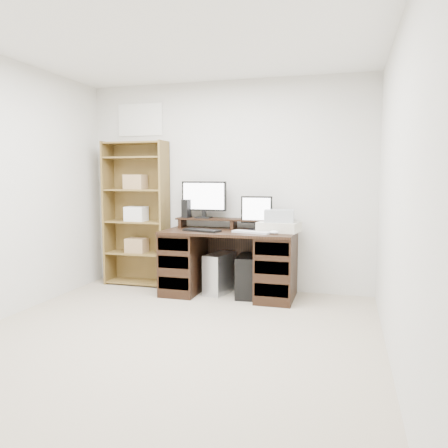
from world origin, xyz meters
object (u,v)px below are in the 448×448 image
at_px(tower_black, 247,276).
at_px(bookshelf, 137,212).
at_px(tower_silver, 220,273).
at_px(monitor_wide, 204,198).
at_px(desk, 229,262).
at_px(printer, 279,227).
at_px(monitor_small, 257,212).

xyz_separation_m(tower_black, bookshelf, (-1.47, 0.20, 0.68)).
bearing_deg(tower_silver, tower_black, 2.44).
relative_size(tower_silver, tower_black, 0.97).
bearing_deg(bookshelf, monitor_wide, -0.51).
xyz_separation_m(desk, monitor_wide, (-0.37, 0.20, 0.73)).
distance_m(printer, tower_silver, 0.90).
distance_m(tower_silver, tower_black, 0.35).
bearing_deg(bookshelf, tower_black, -7.71).
bearing_deg(printer, tower_black, -162.16).
bearing_deg(bookshelf, desk, -9.59).
xyz_separation_m(monitor_small, printer, (0.27, -0.06, -0.16)).
bearing_deg(tower_silver, monitor_small, 20.35).
bearing_deg(monitor_small, monitor_wide, 172.14).
distance_m(desk, printer, 0.70).
distance_m(desk, tower_black, 0.26).
distance_m(monitor_wide, tower_black, 1.07).
bearing_deg(bookshelf, tower_silver, -7.18).
xyz_separation_m(printer, bookshelf, (-1.82, 0.14, 0.11)).
xyz_separation_m(desk, tower_silver, (-0.13, 0.07, -0.16)).
relative_size(monitor_wide, printer, 1.25).
xyz_separation_m(desk, bookshelf, (-1.26, 0.21, 0.53)).
bearing_deg(desk, tower_black, 3.88).
bearing_deg(tower_black, desk, 179.77).
relative_size(desk, bookshelf, 0.83).
xyz_separation_m(monitor_small, bookshelf, (-1.55, 0.08, -0.05)).
distance_m(desk, tower_silver, 0.22).
relative_size(monitor_small, tower_silver, 0.84).
bearing_deg(tower_silver, monitor_wide, 162.13).
bearing_deg(desk, monitor_small, 24.80).
height_order(monitor_small, tower_black, monitor_small).
distance_m(monitor_wide, printer, 0.99).
bearing_deg(monitor_wide, bookshelf, -179.53).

